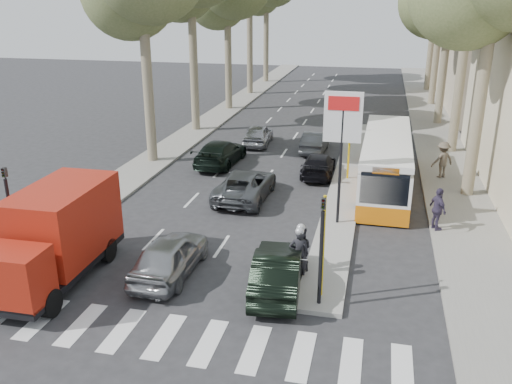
{
  "coord_description": "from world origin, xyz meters",
  "views": [
    {
      "loc": [
        4.63,
        -16.06,
        9.02
      ],
      "look_at": [
        0.0,
        3.96,
        1.6
      ],
      "focal_mm": 38.0,
      "sensor_mm": 36.0,
      "label": 1
    }
  ],
  "objects_px": {
    "silver_hatchback": "(170,256)",
    "city_bus": "(386,161)",
    "motorcycle": "(300,253)",
    "red_truck": "(56,235)",
    "dark_hatchback": "(278,270)"
  },
  "relations": [
    {
      "from": "silver_hatchback",
      "to": "city_bus",
      "type": "height_order",
      "value": "city_bus"
    },
    {
      "from": "motorcycle",
      "to": "city_bus",
      "type": "bearing_deg",
      "value": 71.21
    },
    {
      "from": "red_truck",
      "to": "motorcycle",
      "type": "bearing_deg",
      "value": 13.68
    },
    {
      "from": "motorcycle",
      "to": "red_truck",
      "type": "bearing_deg",
      "value": -168.74
    },
    {
      "from": "silver_hatchback",
      "to": "city_bus",
      "type": "relative_size",
      "value": 0.41
    },
    {
      "from": "silver_hatchback",
      "to": "city_bus",
      "type": "distance_m",
      "value": 12.95
    },
    {
      "from": "dark_hatchback",
      "to": "red_truck",
      "type": "distance_m",
      "value": 7.4
    },
    {
      "from": "silver_hatchback",
      "to": "city_bus",
      "type": "bearing_deg",
      "value": -122.71
    },
    {
      "from": "silver_hatchback",
      "to": "red_truck",
      "type": "relative_size",
      "value": 0.72
    },
    {
      "from": "silver_hatchback",
      "to": "motorcycle",
      "type": "distance_m",
      "value": 4.43
    },
    {
      "from": "red_truck",
      "to": "city_bus",
      "type": "bearing_deg",
      "value": 47.59
    },
    {
      "from": "city_bus",
      "to": "motorcycle",
      "type": "bearing_deg",
      "value": -104.87
    },
    {
      "from": "city_bus",
      "to": "red_truck",
      "type": "bearing_deg",
      "value": -130.92
    },
    {
      "from": "silver_hatchback",
      "to": "dark_hatchback",
      "type": "relative_size",
      "value": 0.98
    },
    {
      "from": "dark_hatchback",
      "to": "city_bus",
      "type": "relative_size",
      "value": 0.42
    }
  ]
}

